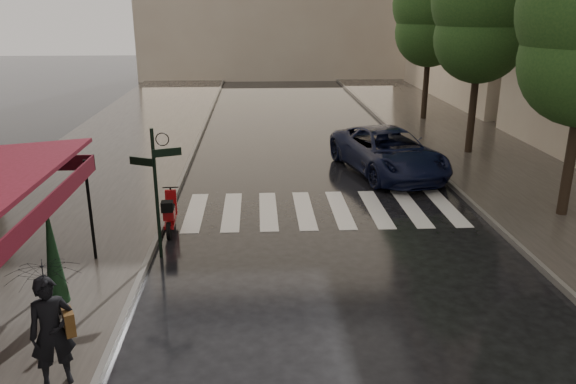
{
  "coord_description": "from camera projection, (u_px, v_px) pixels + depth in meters",
  "views": [
    {
      "loc": [
        1.13,
        -9.27,
        5.67
      ],
      "look_at": [
        1.84,
        3.5,
        1.4
      ],
      "focal_mm": 35.0,
      "sensor_mm": 36.0,
      "label": 1
    }
  ],
  "objects": [
    {
      "name": "sidewalk_far",
      "position": [
        486.0,
        153.0,
        22.4
      ],
      "size": [
        5.5,
        60.0,
        0.12
      ],
      "primitive_type": "cube",
      "color": "#38332D",
      "rests_on": "ground"
    },
    {
      "name": "curb_near",
      "position": [
        192.0,
        157.0,
        21.78
      ],
      "size": [
        0.12,
        60.0,
        0.16
      ],
      "primitive_type": "cube",
      "color": "#595651",
      "rests_on": "ground"
    },
    {
      "name": "curb_far",
      "position": [
        417.0,
        154.0,
        22.25
      ],
      "size": [
        0.12,
        60.0,
        0.16
      ],
      "primitive_type": "cube",
      "color": "#595651",
      "rests_on": "ground"
    },
    {
      "name": "parasol_back",
      "position": [
        53.0,
        255.0,
        10.35
      ],
      "size": [
        0.41,
        0.41,
        2.19
      ],
      "color": "black",
      "rests_on": "sidewalk_near"
    },
    {
      "name": "tree_mid",
      "position": [
        483.0,
        7.0,
        20.61
      ],
      "size": [
        3.8,
        3.8,
        8.34
      ],
      "color": "black",
      "rests_on": "sidewalk_far"
    },
    {
      "name": "tree_far",
      "position": [
        432.0,
        10.0,
        27.29
      ],
      "size": [
        3.8,
        3.8,
        8.16
      ],
      "color": "black",
      "rests_on": "sidewalk_far"
    },
    {
      "name": "crosswalk",
      "position": [
        322.0,
        210.0,
        16.35
      ],
      "size": [
        7.85,
        3.2,
        0.01
      ],
      "color": "silver",
      "rests_on": "ground"
    },
    {
      "name": "signpost",
      "position": [
        156.0,
        183.0,
        12.71
      ],
      "size": [
        1.17,
        0.29,
        3.1
      ],
      "color": "black",
      "rests_on": "ground"
    },
    {
      "name": "parked_car",
      "position": [
        388.0,
        151.0,
        19.72
      ],
      "size": [
        3.76,
        6.04,
        1.56
      ],
      "primitive_type": "imported",
      "rotation": [
        0.0,
        0.0,
        0.22
      ],
      "color": "black",
      "rests_on": "ground"
    },
    {
      "name": "sidewalk_near",
      "position": [
        112.0,
        158.0,
        21.63
      ],
      "size": [
        6.0,
        60.0,
        0.12
      ],
      "primitive_type": "cube",
      "color": "#38332D",
      "rests_on": "ground"
    },
    {
      "name": "scooter",
      "position": [
        170.0,
        214.0,
        14.65
      ],
      "size": [
        0.43,
        1.59,
        1.04
      ],
      "rotation": [
        0.0,
        0.0,
        0.06
      ],
      "color": "black",
      "rests_on": "ground"
    },
    {
      "name": "ground",
      "position": [
        201.0,
        323.0,
        10.52
      ],
      "size": [
        120.0,
        120.0,
        0.0
      ],
      "primitive_type": "plane",
      "color": "black",
      "rests_on": "ground"
    },
    {
      "name": "pedestrian_with_umbrella",
      "position": [
        45.0,
        286.0,
        8.15
      ],
      "size": [
        1.43,
        1.44,
        2.52
      ],
      "rotation": [
        0.0,
        0.0,
        0.46
      ],
      "color": "black",
      "rests_on": "sidewalk_near"
    }
  ]
}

